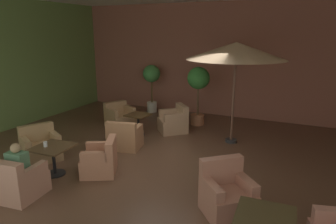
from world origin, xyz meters
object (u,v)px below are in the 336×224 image
(armchair_mid_center_south, at_px, (227,195))
(patron_blue_shirt, at_px, (17,162))
(armchair_front_left_north, at_px, (101,161))
(armchair_front_right_south, at_px, (174,122))
(armchair_front_right_north, at_px, (120,118))
(armchair_front_left_south, at_px, (18,182))
(potted_tree_left_corner, at_px, (198,85))
(iced_drink_cup, at_px, (45,144))
(cafe_table_front_right, at_px, (138,120))
(cafe_table_mid_center, at_px, (265,223))
(potted_tree_mid_left, at_px, (152,80))
(patio_umbrella_tall_red, at_px, (236,51))
(armchair_front_right_east, at_px, (125,138))
(armchair_front_left_east, at_px, (41,148))
(cafe_table_front_left, at_px, (53,153))

(armchair_mid_center_south, bearing_deg, patron_blue_shirt, -163.61)
(armchair_front_left_north, xyz_separation_m, armchair_front_right_south, (0.29, 3.28, 0.02))
(armchair_front_right_north, distance_m, armchair_front_right_south, 1.84)
(armchair_front_left_south, relative_size, potted_tree_left_corner, 0.45)
(patron_blue_shirt, bearing_deg, potted_tree_left_corner, 75.60)
(armchair_front_left_south, distance_m, iced_drink_cup, 1.04)
(patron_blue_shirt, bearing_deg, cafe_table_front_right, 86.67)
(armchair_front_right_north, distance_m, armchair_mid_center_south, 5.56)
(iced_drink_cup, bearing_deg, armchair_front_left_south, -75.37)
(patron_blue_shirt, bearing_deg, cafe_table_mid_center, 3.48)
(armchair_front_left_north, xyz_separation_m, potted_tree_mid_left, (-1.44, 5.13, 0.96))
(armchair_front_right_north, bearing_deg, patio_umbrella_tall_red, 1.22)
(potted_tree_left_corner, bearing_deg, iced_drink_cup, -109.45)
(armchair_front_right_north, relative_size, armchair_front_right_east, 1.14)
(armchair_front_right_east, relative_size, iced_drink_cup, 8.42)
(armchair_front_left_east, distance_m, cafe_table_front_right, 2.84)
(armchair_front_right_south, height_order, potted_tree_mid_left, potted_tree_mid_left)
(cafe_table_mid_center, bearing_deg, armchair_front_left_south, -175.93)
(patio_umbrella_tall_red, height_order, patron_blue_shirt, patio_umbrella_tall_red)
(armchair_front_right_north, height_order, potted_tree_mid_left, potted_tree_mid_left)
(potted_tree_left_corner, xyz_separation_m, potted_tree_mid_left, (-2.14, 0.81, -0.09))
(cafe_table_mid_center, height_order, iced_drink_cup, iced_drink_cup)
(armchair_front_right_east, distance_m, patio_umbrella_tall_red, 3.69)
(armchair_front_left_north, height_order, potted_tree_mid_left, potted_tree_mid_left)
(patio_umbrella_tall_red, bearing_deg, armchair_front_left_east, -141.21)
(armchair_front_left_south, relative_size, cafe_table_front_right, 1.29)
(armchair_front_left_east, relative_size, potted_tree_left_corner, 0.55)
(cafe_table_front_right, relative_size, armchair_mid_center_south, 0.63)
(armchair_mid_center_south, bearing_deg, armchair_front_right_east, 150.43)
(armchair_front_left_north, xyz_separation_m, patron_blue_shirt, (-0.77, -1.42, 0.39))
(cafe_table_mid_center, xyz_separation_m, patio_umbrella_tall_red, (-1.46, 4.27, 1.99))
(armchair_front_left_east, xyz_separation_m, armchair_front_right_north, (0.24, 3.05, -0.01))
(armchair_front_left_north, distance_m, patron_blue_shirt, 1.66)
(armchair_front_right_south, bearing_deg, cafe_table_mid_center, -53.42)
(armchair_mid_center_south, bearing_deg, armchair_front_left_east, 175.79)
(cafe_table_front_right, bearing_deg, armchair_front_right_east, -78.52)
(patron_blue_shirt, height_order, iced_drink_cup, patron_blue_shirt)
(cafe_table_front_left, relative_size, cafe_table_front_right, 1.19)
(patron_blue_shirt, bearing_deg, armchair_mid_center_south, 16.39)
(patio_umbrella_tall_red, bearing_deg, cafe_table_front_left, -129.93)
(armchair_front_left_south, distance_m, armchair_mid_center_south, 3.81)
(armchair_front_right_east, relative_size, patron_blue_shirt, 1.43)
(cafe_table_mid_center, bearing_deg, potted_tree_mid_left, 128.68)
(patio_umbrella_tall_red, relative_size, patron_blue_shirt, 4.26)
(potted_tree_mid_left, bearing_deg, patio_umbrella_tall_red, -29.33)
(potted_tree_mid_left, bearing_deg, cafe_table_front_right, -70.74)
(cafe_table_front_right, height_order, armchair_front_right_east, armchair_front_right_east)
(cafe_table_mid_center, relative_size, potted_tree_left_corner, 0.42)
(armchair_front_right_north, xyz_separation_m, patron_blue_shirt, (0.76, -4.46, 0.39))
(armchair_front_left_north, height_order, armchair_front_left_east, armchair_front_left_east)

